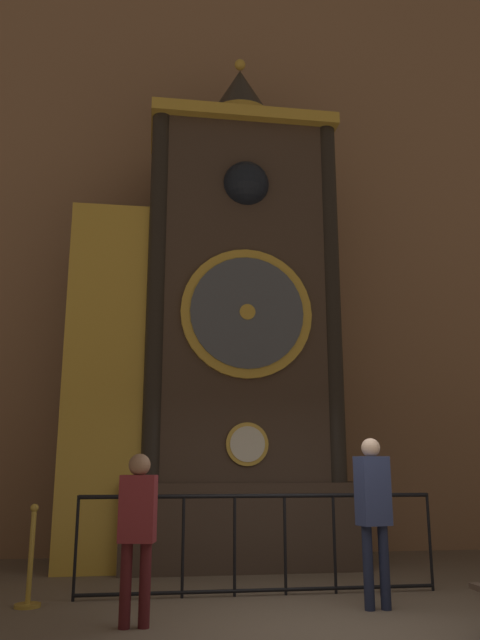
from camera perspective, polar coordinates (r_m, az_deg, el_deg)
name	(u,v)px	position (r m, az deg, el deg)	size (l,w,h in m)	color
ground_plane	(340,630)	(6.48, 9.14, -26.22)	(28.00, 28.00, 0.00)	brown
cathedral_back_wall	(244,207)	(12.49, 0.35, 10.33)	(24.00, 0.32, 12.94)	#936B4C
clock_tower	(217,333)	(10.16, -2.14, -1.22)	(4.53, 1.82, 8.72)	#423328
railing_fence	(260,539)	(7.85, 1.84, -19.35)	(4.30, 0.05, 1.15)	black
visitor_near	(138,521)	(6.40, -9.35, -17.65)	(0.38, 0.28, 1.59)	#461518
visitor_far	(373,504)	(7.22, 12.09, -16.14)	(0.38, 0.30, 1.78)	#1B213A
stanchion_post	(30,573)	(7.63, -18.66, -21.04)	(0.28, 0.28, 1.07)	#B28E33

